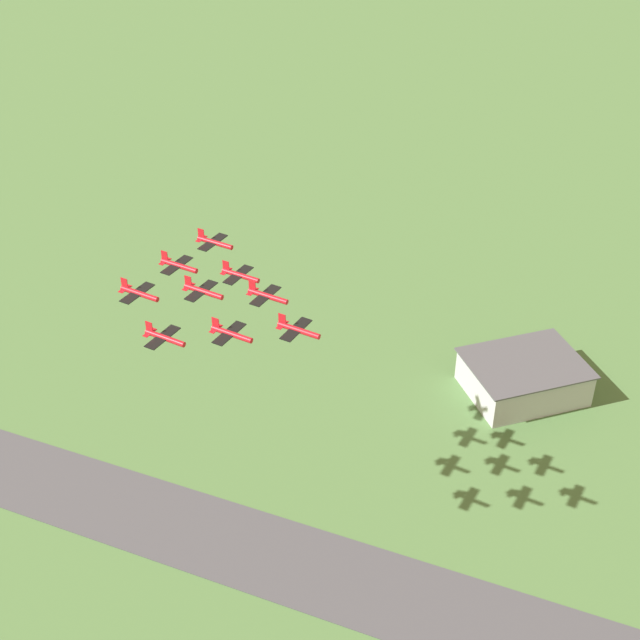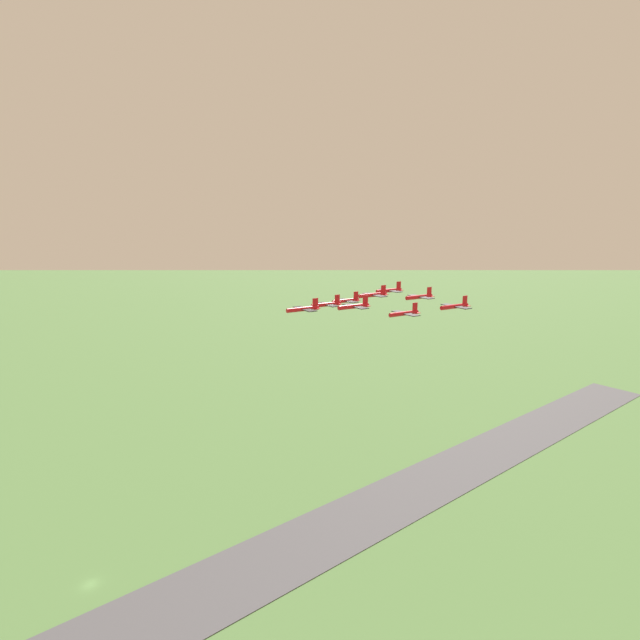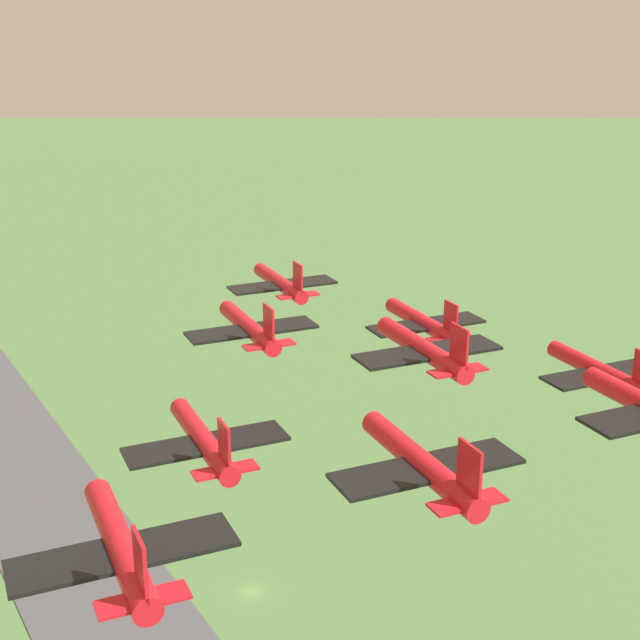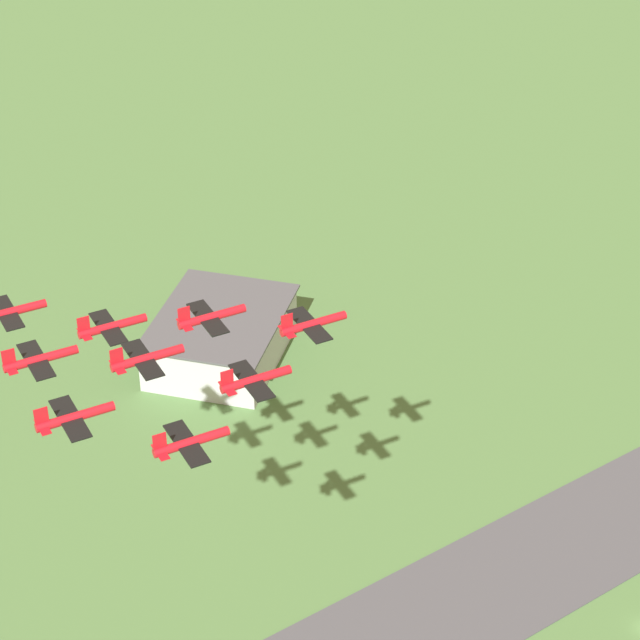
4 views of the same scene
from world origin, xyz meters
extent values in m
cube|color=#47474C|center=(-27.74, 54.69, 0.10)|extent=(372.98, 323.55, 0.20)
cube|color=#B7B7BC|center=(61.66, 101.97, 5.70)|extent=(35.13, 27.46, 11.40)
cube|color=#4C4C51|center=(61.66, 101.97, 11.65)|extent=(36.89, 28.83, 0.50)
cylinder|color=red|center=(-27.74, 54.69, 74.67)|extent=(7.71, 8.26, 1.23)
cube|color=black|center=(-28.19, 55.19, 74.67)|extent=(8.75, 8.33, 0.20)
cube|color=red|center=(-30.53, 57.74, 76.20)|extent=(1.33, 1.43, 2.46)
cube|color=red|center=(-30.53, 57.74, 74.67)|extent=(3.47, 3.33, 0.13)
cylinder|color=red|center=(-30.72, 68.67, 75.36)|extent=(7.71, 8.26, 1.23)
cube|color=black|center=(-31.17, 69.16, 75.36)|extent=(8.75, 8.33, 0.20)
cube|color=red|center=(-33.52, 71.72, 76.90)|extent=(1.33, 1.43, 2.46)
cube|color=red|center=(-33.52, 71.72, 75.36)|extent=(3.47, 3.33, 0.13)
cylinder|color=red|center=(-41.40, 58.88, 73.81)|extent=(7.71, 8.26, 1.23)
cube|color=black|center=(-41.86, 59.37, 73.81)|extent=(8.75, 8.33, 0.20)
cube|color=red|center=(-44.20, 61.93, 75.35)|extent=(1.33, 1.43, 2.46)
cube|color=red|center=(-44.20, 61.93, 73.81)|extent=(3.47, 3.33, 0.13)
cylinder|color=red|center=(-33.70, 82.65, 73.29)|extent=(7.71, 8.26, 1.23)
cube|color=black|center=(-34.15, 83.14, 73.29)|extent=(8.75, 8.33, 0.20)
cube|color=red|center=(-36.50, 85.70, 74.83)|extent=(1.33, 1.43, 2.46)
cube|color=red|center=(-36.50, 85.70, 73.29)|extent=(3.47, 3.33, 0.13)
cylinder|color=red|center=(-44.38, 72.85, 76.74)|extent=(7.71, 8.26, 1.23)
cube|color=black|center=(-44.84, 73.35, 76.74)|extent=(8.75, 8.33, 0.20)
cube|color=red|center=(-47.18, 75.91, 78.28)|extent=(1.33, 1.43, 2.46)
cube|color=red|center=(-47.18, 75.91, 76.74)|extent=(3.47, 3.33, 0.13)
cylinder|color=red|center=(-55.07, 63.06, 72.96)|extent=(7.71, 8.26, 1.23)
cube|color=black|center=(-55.52, 63.56, 72.96)|extent=(8.75, 8.33, 0.20)
cube|color=red|center=(-57.87, 66.11, 74.49)|extent=(1.33, 1.43, 2.46)
cube|color=red|center=(-57.87, 66.11, 72.96)|extent=(3.47, 3.33, 0.13)
cylinder|color=red|center=(-36.68, 96.62, 75.27)|extent=(7.71, 8.26, 1.23)
cube|color=black|center=(-37.14, 97.12, 75.27)|extent=(8.75, 8.33, 0.20)
cube|color=red|center=(-39.48, 99.68, 76.81)|extent=(1.33, 1.43, 2.46)
cube|color=red|center=(-39.48, 99.68, 75.27)|extent=(3.47, 3.33, 0.13)
cylinder|color=red|center=(-47.37, 86.83, 76.11)|extent=(7.71, 8.26, 1.23)
cube|color=black|center=(-47.82, 87.33, 76.11)|extent=(8.75, 8.33, 0.20)
cube|color=red|center=(-50.16, 89.88, 77.65)|extent=(1.33, 1.43, 2.46)
cube|color=red|center=(-50.16, 89.88, 76.11)|extent=(3.47, 3.33, 0.13)
cylinder|color=red|center=(-58.05, 77.04, 76.33)|extent=(7.71, 8.26, 1.23)
cube|color=black|center=(-58.50, 77.53, 76.33)|extent=(8.75, 8.33, 0.20)
cube|color=red|center=(-60.85, 80.09, 77.87)|extent=(1.33, 1.43, 2.46)
cube|color=red|center=(-60.85, 80.09, 76.33)|extent=(3.47, 3.33, 0.13)
camera|label=1|loc=(-71.44, -94.85, 182.56)|focal=50.00mm
camera|label=2|loc=(106.81, 85.55, 99.33)|focal=28.00mm
camera|label=3|loc=(-55.07, 124.86, 95.97)|focal=50.00mm
camera|label=4|loc=(-168.56, 16.15, 170.84)|focal=70.00mm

